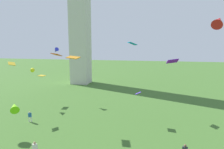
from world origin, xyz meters
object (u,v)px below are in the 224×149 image
object	(u,v)px
kite_flying_0	(12,64)
kite_flying_11	(31,70)
person_2	(35,149)
kite_flying_3	(14,107)
kite_flying_6	(56,51)
kite_flying_7	(138,93)
kite_flying_2	(56,55)
person_1	(30,116)
kite_flying_8	(218,21)
kite_flying_1	(132,44)
kite_flying_5	(73,57)
kite_flying_9	(42,76)

from	to	relation	value
kite_flying_0	kite_flying_11	bearing A→B (deg)	-42.41
person_2	kite_flying_3	xyz separation A→B (m)	(-4.11, 2.81, 3.18)
kite_flying_6	kite_flying_7	world-z (taller)	kite_flying_6
kite_flying_2	kite_flying_6	size ratio (longest dim) A/B	0.94
person_1	kite_flying_0	bearing A→B (deg)	-35.34
kite_flying_6	kite_flying_7	bearing A→B (deg)	100.31
kite_flying_0	kite_flying_8	xyz separation A→B (m)	(28.12, -2.99, 5.51)
kite_flying_6	kite_flying_8	size ratio (longest dim) A/B	0.68
kite_flying_7	kite_flying_6	bearing A→B (deg)	-113.16
kite_flying_1	kite_flying_5	xyz separation A→B (m)	(-6.70, -9.34, -1.70)
kite_flying_6	kite_flying_11	bearing A→B (deg)	14.87
kite_flying_0	kite_flying_7	xyz separation A→B (m)	(19.40, 0.77, -3.91)
kite_flying_8	kite_flying_5	bearing A→B (deg)	26.10
kite_flying_3	kite_flying_7	xyz separation A→B (m)	(13.56, 8.46, 0.16)
kite_flying_9	person_2	bearing A→B (deg)	24.53
kite_flying_2	kite_flying_3	bearing A→B (deg)	-18.11
person_2	kite_flying_1	distance (m)	21.33
kite_flying_3	kite_flying_9	xyz separation A→B (m)	(-5.02, 14.70, 1.07)
kite_flying_6	kite_flying_9	bearing A→B (deg)	10.56
kite_flying_5	kite_flying_7	world-z (taller)	kite_flying_5
kite_flying_3	kite_flying_11	bearing A→B (deg)	-105.00
person_2	kite_flying_11	world-z (taller)	kite_flying_11
kite_flying_0	kite_flying_3	size ratio (longest dim) A/B	0.91
kite_flying_0	kite_flying_2	xyz separation A→B (m)	(8.09, -1.23, 1.56)
person_1	kite_flying_5	bearing A→B (deg)	167.40
person_2	person_1	bearing A→B (deg)	131.53
kite_flying_6	kite_flying_11	distance (m)	6.50
person_1	kite_flying_2	xyz separation A→B (m)	(4.10, 0.96, 8.91)
kite_flying_0	kite_flying_8	size ratio (longest dim) A/B	0.72
kite_flying_5	kite_flying_11	bearing A→B (deg)	156.93
kite_flying_1	kite_flying_7	bearing A→B (deg)	-106.65
person_2	kite_flying_2	distance (m)	12.92
person_2	kite_flying_6	world-z (taller)	kite_flying_6
kite_flying_1	kite_flying_3	world-z (taller)	kite_flying_1
person_1	kite_flying_1	size ratio (longest dim) A/B	0.93
person_1	kite_flying_11	world-z (taller)	kite_flying_11
person_2	kite_flying_9	xyz separation A→B (m)	(-9.13, 17.51, 4.25)
kite_flying_7	kite_flying_0	bearing A→B (deg)	-82.34
kite_flying_8	person_2	bearing A→B (deg)	48.66
kite_flying_11	kite_flying_2	bearing A→B (deg)	-52.46
kite_flying_3	kite_flying_7	size ratio (longest dim) A/B	1.70
person_1	kite_flying_0	distance (m)	8.64
kite_flying_1	kite_flying_7	distance (m)	9.05
kite_flying_0	kite_flying_6	world-z (taller)	kite_flying_6
kite_flying_2	kite_flying_0	bearing A→B (deg)	-97.57
person_2	kite_flying_3	bearing A→B (deg)	151.50
person_2	kite_flying_9	world-z (taller)	kite_flying_9
person_2	kite_flying_6	xyz separation A→B (m)	(-7.52, 20.50, 8.87)
kite_flying_2	kite_flying_3	size ratio (longest dim) A/B	0.81
person_1	kite_flying_2	size ratio (longest dim) A/B	1.05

